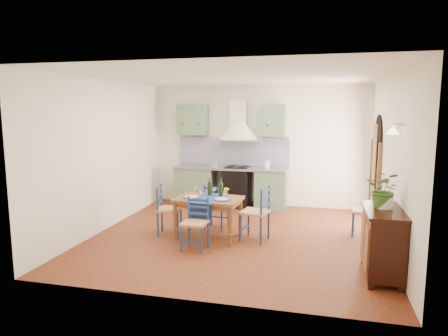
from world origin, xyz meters
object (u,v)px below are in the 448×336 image
at_px(chair_near, 195,223).
at_px(sideboard, 382,240).
at_px(potted_plant, 385,190).
at_px(dining_table, 208,202).

xyz_separation_m(chair_near, sideboard, (2.77, -0.43, 0.08)).
distance_m(chair_near, potted_plant, 2.90).
xyz_separation_m(dining_table, potted_plant, (2.73, -0.96, 0.55)).
distance_m(dining_table, chair_near, 0.65).
height_order(chair_near, potted_plant, potted_plant).
bearing_deg(chair_near, potted_plant, -7.12).
height_order(sideboard, potted_plant, potted_plant).
bearing_deg(potted_plant, sideboard, -92.80).
bearing_deg(chair_near, sideboard, -8.88).
bearing_deg(potted_plant, dining_table, 160.63).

